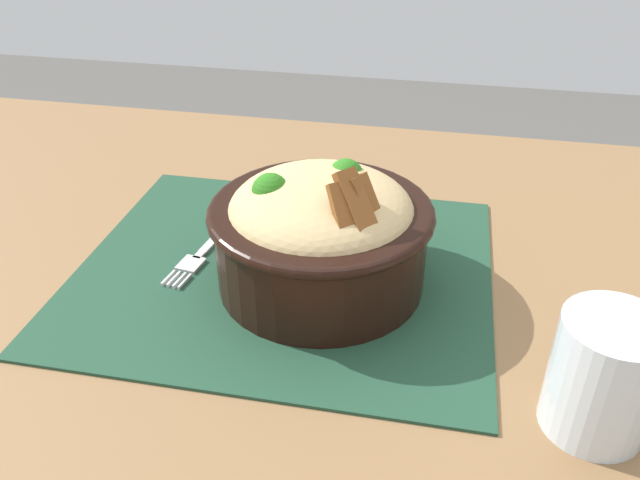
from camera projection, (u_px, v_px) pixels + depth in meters
name	position (u px, v px, depth m)	size (l,w,h in m)	color
table	(299.00, 340.00, 0.67)	(1.22, 0.81, 0.78)	olive
placemat	(284.00, 270.00, 0.64)	(0.40, 0.35, 0.00)	#1E422D
bowl	(320.00, 232.00, 0.59)	(0.21, 0.21, 0.14)	black
fork	(201.00, 254.00, 0.66)	(0.03, 0.14, 0.00)	silver
drinking_glass	(601.00, 382.00, 0.46)	(0.07, 0.07, 0.09)	silver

